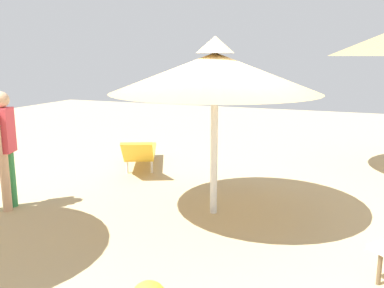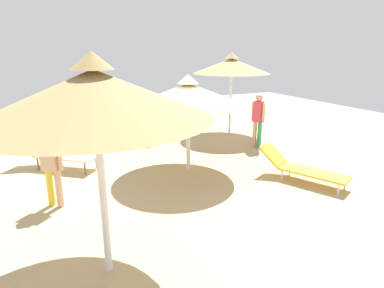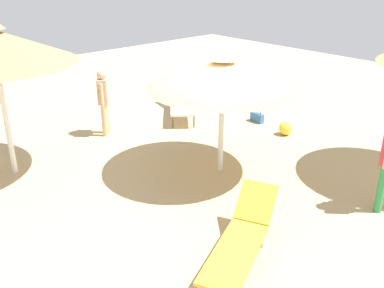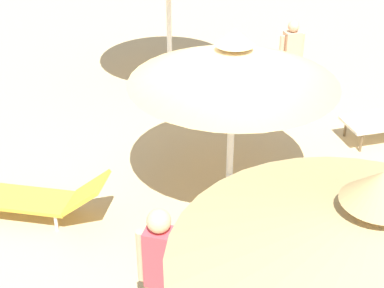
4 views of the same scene
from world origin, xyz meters
TOP-DOWN VIEW (x-y plane):
  - ground at (0.00, 0.00)m, footprint 24.00×24.00m
  - parasol_umbrella_far_left at (0.15, 0.21)m, footprint 2.83×2.83m
  - lounge_chair_near_right at (2.26, -1.54)m, footprint 1.36×2.11m
  - person_standing_back at (2.96, 1.15)m, footprint 0.30×0.45m

SIDE VIEW (x-z plane):
  - ground at x=0.00m, z-range -0.10..0.00m
  - lounge_chair_near_right at x=2.26m, z-range -0.03..0.70m
  - person_standing_back at x=2.96m, z-range 0.13..1.83m
  - parasol_umbrella_far_left at x=0.15m, z-range 0.74..3.19m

